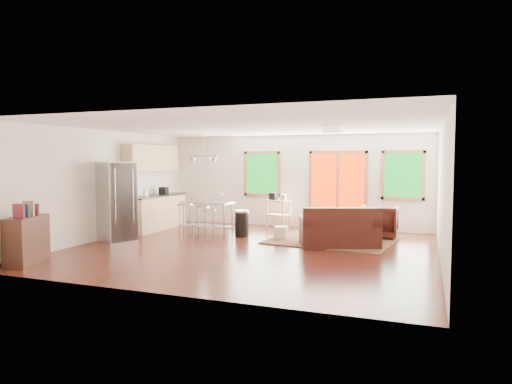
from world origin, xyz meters
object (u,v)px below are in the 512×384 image
(rug, at_px, (331,241))
(ottoman, at_px, (335,226))
(kitchen_cart, at_px, (278,204))
(loveseat, at_px, (339,231))
(armchair, at_px, (379,220))
(refrigerator, at_px, (116,201))
(coffee_table, at_px, (349,224))
(island, at_px, (208,212))

(rug, height_order, ottoman, ottoman)
(rug, distance_m, kitchen_cart, 2.53)
(loveseat, distance_m, kitchen_cart, 3.05)
(loveseat, distance_m, armchair, 1.64)
(rug, relative_size, refrigerator, 1.48)
(ottoman, bearing_deg, armchair, -3.98)
(armchair, xyz_separation_m, kitchen_cart, (-2.82, 0.71, 0.23))
(rug, height_order, refrigerator, refrigerator)
(coffee_table, height_order, armchair, armchair)
(ottoman, relative_size, island, 0.47)
(refrigerator, xyz_separation_m, island, (1.62, 1.53, -0.35))
(kitchen_cart, bearing_deg, loveseat, -45.95)
(coffee_table, distance_m, armchair, 0.86)
(armchair, distance_m, refrigerator, 6.32)
(rug, xyz_separation_m, loveseat, (0.29, -0.55, 0.34))
(coffee_table, distance_m, island, 3.53)
(coffee_table, bearing_deg, kitchen_cart, 149.56)
(loveseat, height_order, ottoman, loveseat)
(armchair, xyz_separation_m, refrigerator, (-5.76, -2.54, 0.48))
(loveseat, relative_size, ottoman, 2.92)
(loveseat, bearing_deg, refrigerator, 171.70)
(island, xyz_separation_m, kitchen_cart, (1.32, 1.72, 0.10))
(island, bearing_deg, armchair, 13.68)
(loveseat, bearing_deg, ottoman, 83.76)
(ottoman, bearing_deg, coffee_table, -55.09)
(armchair, relative_size, refrigerator, 0.48)
(ottoman, height_order, island, island)
(armchair, height_order, ottoman, armchair)
(refrigerator, relative_size, kitchen_cart, 1.88)
(armchair, distance_m, ottoman, 1.12)
(island, bearing_deg, kitchen_cart, 52.43)
(rug, relative_size, island, 1.99)
(rug, height_order, coffee_table, coffee_table)
(loveseat, bearing_deg, rug, 97.14)
(loveseat, height_order, armchair, loveseat)
(armchair, bearing_deg, rug, 42.80)
(armchair, relative_size, kitchen_cart, 0.90)
(ottoman, xyz_separation_m, island, (-3.04, -1.08, 0.36))
(loveseat, relative_size, coffee_table, 1.59)
(kitchen_cart, bearing_deg, rug, -41.78)
(coffee_table, bearing_deg, rug, -134.76)
(ottoman, bearing_deg, rug, -84.21)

